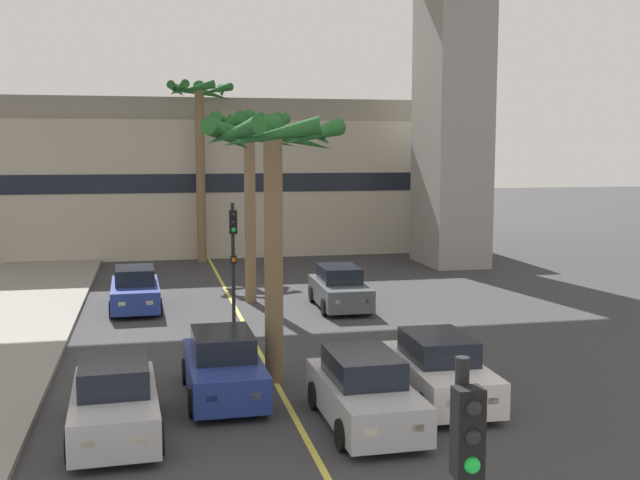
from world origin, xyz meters
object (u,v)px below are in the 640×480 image
Objects in this scene: traffic_light_median_far at (233,249)px; car_queue_fourth at (135,290)px; palm_tree_near_median at (273,172)px; palm_tree_far_median at (250,147)px; car_queue_fifth at (115,402)px; car_queue_third at (223,367)px; car_queue_front at (439,371)px; palm_tree_mid_median at (200,124)px; car_queue_second at (364,392)px; car_queue_sixth at (340,289)px.

car_queue_fourth is at bearing 125.91° from traffic_light_median_far.
palm_tree_near_median is at bearing -69.90° from car_queue_fourth.
car_queue_fifth is at bearing -108.57° from palm_tree_far_median.
car_queue_fourth is 11.55m from palm_tree_near_median.
traffic_light_median_far is 0.57× the size of palm_tree_far_median.
palm_tree_near_median is at bearing 35.81° from car_queue_third.
car_queue_front is 9.09m from traffic_light_median_far.
car_queue_third is at bearing -92.42° from palm_tree_mid_median.
car_queue_second is 15.06m from palm_tree_far_median.
car_queue_fourth is at bearing 120.31° from car_queue_front.
palm_tree_mid_median reaches higher than car_queue_front.
car_queue_front is at bearing 29.25° from car_queue_second.
car_queue_third is 1.00× the size of car_queue_fourth.
palm_tree_mid_median reaches higher than car_queue_fourth.
palm_tree_near_median reaches higher than car_queue_fifth.
car_queue_third and car_queue_sixth have the same top height.
car_queue_sixth is at bearing 56.90° from car_queue_fifth.
car_queue_fourth is at bearing 101.62° from car_queue_third.
palm_tree_mid_median is (0.03, 16.46, 4.50)m from traffic_light_median_far.
car_queue_third is at bearing -118.40° from car_queue_sixth.
car_queue_fourth is 5.80m from traffic_light_median_far.
palm_tree_mid_median is at bearing 87.58° from car_queue_third.
car_queue_fourth and car_queue_fifth have the same top height.
car_queue_third is 0.61× the size of palm_tree_near_median.
car_queue_fifth is 0.61× the size of palm_tree_near_median.
car_queue_fifth is 0.44× the size of palm_tree_mid_median.
traffic_light_median_far reaches higher than car_queue_sixth.
car_queue_second is at bearing -85.95° from palm_tree_mid_median.
palm_tree_far_median is at bearing 7.24° from car_queue_fourth.
palm_tree_near_median reaches higher than car_queue_front.
car_queue_second is 0.98× the size of traffic_light_median_far.
traffic_light_median_far reaches higher than car_queue_front.
car_queue_fifth is 15.27m from palm_tree_far_median.
car_queue_fifth is at bearing -123.10° from car_queue_sixth.
car_queue_second and car_queue_third have the same top height.
palm_tree_far_median is at bearing 85.97° from palm_tree_near_median.
car_queue_fifth is 9.48m from traffic_light_median_far.
car_queue_second is 9.52m from traffic_light_median_far.
traffic_light_median_far is at bearing 116.87° from car_queue_front.
palm_tree_near_median is (-1.40, 3.60, 4.63)m from car_queue_second.
car_queue_third is 11.17m from car_queue_fourth.
car_queue_fifth is 14.02m from car_queue_sixth.
car_queue_fourth is at bearing -172.76° from palm_tree_far_median.
car_queue_front is at bearing 5.51° from car_queue_fifth.
car_queue_front is 1.00× the size of car_queue_sixth.
car_queue_second is 0.99× the size of car_queue_sixth.
palm_tree_near_median is (-3.83, -8.65, 4.63)m from car_queue_sixth.
palm_tree_far_median is at bearing 79.52° from car_queue_third.
palm_tree_far_median is at bearing -84.26° from palm_tree_mid_median.
traffic_light_median_far is at bearing 68.58° from car_queue_fifth.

